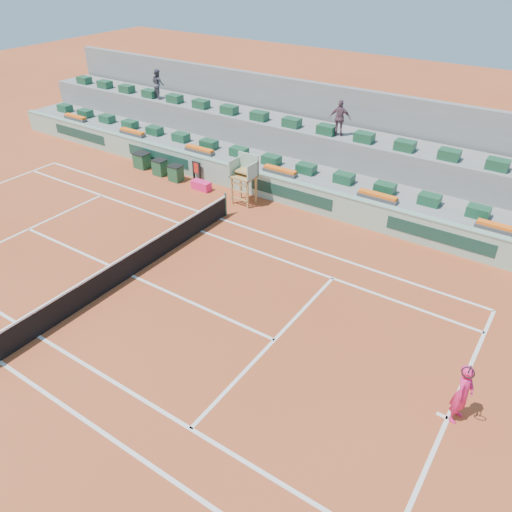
{
  "coord_description": "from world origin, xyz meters",
  "views": [
    {
      "loc": [
        12.6,
        -10.22,
        10.86
      ],
      "look_at": [
        4.0,
        2.5,
        1.0
      ],
      "focal_mm": 35.0,
      "sensor_mm": 36.0,
      "label": 1
    }
  ],
  "objects_px": {
    "umpire_chair": "(245,173)",
    "tennis_player": "(463,393)",
    "player_bag": "(201,185)",
    "drink_cooler_a": "(176,173)"
  },
  "relations": [
    {
      "from": "umpire_chair",
      "to": "drink_cooler_a",
      "type": "relative_size",
      "value": 2.86
    },
    {
      "from": "player_bag",
      "to": "umpire_chair",
      "type": "relative_size",
      "value": 0.42
    },
    {
      "from": "drink_cooler_a",
      "to": "umpire_chair",
      "type": "bearing_deg",
      "value": -0.68
    },
    {
      "from": "tennis_player",
      "to": "drink_cooler_a",
      "type": "bearing_deg",
      "value": 155.83
    },
    {
      "from": "player_bag",
      "to": "drink_cooler_a",
      "type": "distance_m",
      "value": 1.81
    },
    {
      "from": "player_bag",
      "to": "tennis_player",
      "type": "xyz_separation_m",
      "value": [
        14.72,
        -7.3,
        0.71
      ]
    },
    {
      "from": "umpire_chair",
      "to": "tennis_player",
      "type": "relative_size",
      "value": 1.05
    },
    {
      "from": "player_bag",
      "to": "drink_cooler_a",
      "type": "relative_size",
      "value": 1.21
    },
    {
      "from": "drink_cooler_a",
      "to": "tennis_player",
      "type": "height_order",
      "value": "tennis_player"
    },
    {
      "from": "player_bag",
      "to": "tennis_player",
      "type": "height_order",
      "value": "tennis_player"
    }
  ]
}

